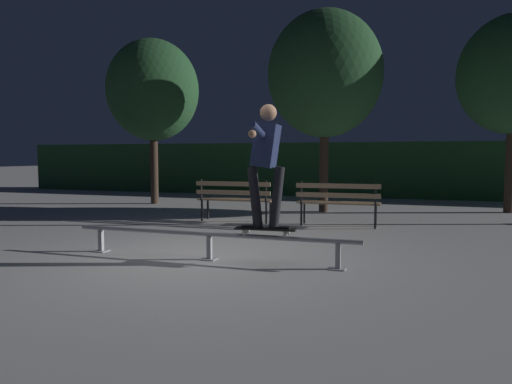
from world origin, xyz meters
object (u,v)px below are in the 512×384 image
(tree_behind_benches, at_px, (325,75))
(grind_rail, at_px, (209,238))
(park_bench_left_center, at_px, (338,199))
(tree_far_left, at_px, (153,91))
(skateboard, at_px, (266,229))
(skateboarder, at_px, (266,155))
(park_bench_leftmost, at_px, (235,196))

(tree_behind_benches, bearing_deg, grind_rail, -95.50)
(park_bench_left_center, relative_size, tree_far_left, 0.35)
(skateboard, distance_m, skateboarder, 0.94)
(park_bench_left_center, bearing_deg, grind_rail, -109.87)
(park_bench_left_center, bearing_deg, park_bench_leftmost, 180.00)
(grind_rail, distance_m, park_bench_leftmost, 3.51)
(grind_rail, distance_m, tree_behind_benches, 6.46)
(grind_rail, height_order, park_bench_leftmost, park_bench_leftmost)
(park_bench_left_center, bearing_deg, tree_behind_benches, 106.35)
(grind_rail, bearing_deg, skateboard, -0.00)
(skateboard, height_order, tree_far_left, tree_far_left)
(grind_rail, relative_size, skateboard, 5.05)
(tree_far_left, bearing_deg, grind_rail, -54.24)
(skateboard, relative_size, park_bench_left_center, 0.49)
(grind_rail, xyz_separation_m, tree_far_left, (-4.39, 6.10, 2.92))
(grind_rail, relative_size, skateboarder, 2.56)
(grind_rail, distance_m, tree_far_left, 8.06)
(skateboarder, relative_size, park_bench_left_center, 0.97)
(park_bench_leftmost, xyz_separation_m, tree_far_left, (-3.48, 2.72, 2.67))
(skateboard, relative_size, skateboarder, 0.51)
(skateboarder, relative_size, park_bench_leftmost, 0.97)
(grind_rail, bearing_deg, park_bench_left_center, 70.13)
(skateboard, distance_m, tree_behind_benches, 6.37)
(skateboarder, xyz_separation_m, tree_behind_benches, (-0.24, 5.68, 1.94))
(tree_behind_benches, distance_m, tree_far_left, 4.96)
(skateboarder, distance_m, park_bench_left_center, 3.51)
(park_bench_leftmost, relative_size, park_bench_left_center, 1.00)
(park_bench_left_center, relative_size, tree_behind_benches, 0.33)
(skateboard, height_order, skateboarder, skateboarder)
(park_bench_leftmost, bearing_deg, skateboard, -63.37)
(tree_behind_benches, bearing_deg, tree_far_left, 175.18)
(skateboarder, bearing_deg, tree_behind_benches, 92.39)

